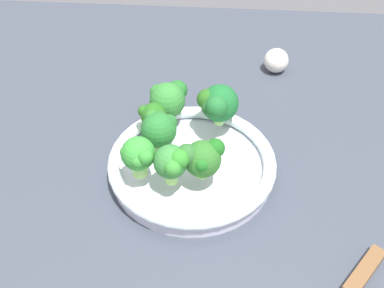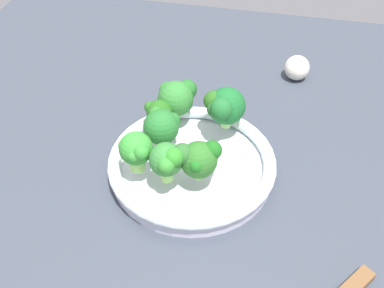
# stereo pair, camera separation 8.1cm
# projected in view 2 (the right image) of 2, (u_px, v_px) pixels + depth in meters

# --- Properties ---
(ground_plane) EXTENTS (1.30, 1.30, 0.03)m
(ground_plane) POSITION_uv_depth(u_px,v_px,m) (200.00, 192.00, 0.84)
(ground_plane) COLOR #3A404C
(bowl) EXTENTS (0.29, 0.29, 0.04)m
(bowl) POSITION_uv_depth(u_px,v_px,m) (192.00, 165.00, 0.84)
(bowl) COLOR silver
(bowl) RESTS_ON ground_plane
(broccoli_floret_0) EXTENTS (0.07, 0.07, 0.07)m
(broccoli_floret_0) POSITION_uv_depth(u_px,v_px,m) (177.00, 97.00, 0.88)
(broccoli_floret_0) COLOR #9BCB6F
(broccoli_floret_0) RESTS_ON bowl
(broccoli_floret_1) EXTENTS (0.06, 0.06, 0.07)m
(broccoli_floret_1) POSITION_uv_depth(u_px,v_px,m) (167.00, 160.00, 0.76)
(broccoli_floret_1) COLOR #90D05E
(broccoli_floret_1) RESTS_ON bowl
(broccoli_floret_2) EXTENTS (0.06, 0.06, 0.07)m
(broccoli_floret_2) POSITION_uv_depth(u_px,v_px,m) (162.00, 126.00, 0.83)
(broccoli_floret_2) COLOR #87C162
(broccoli_floret_2) RESTS_ON bowl
(broccoli_floret_3) EXTENTS (0.06, 0.06, 0.07)m
(broccoli_floret_3) POSITION_uv_depth(u_px,v_px,m) (136.00, 150.00, 0.78)
(broccoli_floret_3) COLOR #92CC65
(broccoli_floret_3) RESTS_ON bowl
(broccoli_floret_4) EXTENTS (0.08, 0.08, 0.08)m
(broccoli_floret_4) POSITION_uv_depth(u_px,v_px,m) (224.00, 106.00, 0.85)
(broccoli_floret_4) COLOR #93CA66
(broccoli_floret_4) RESTS_ON bowl
(broccoli_floret_5) EXTENTS (0.06, 0.08, 0.07)m
(broccoli_floret_5) POSITION_uv_depth(u_px,v_px,m) (197.00, 158.00, 0.77)
(broccoli_floret_5) COLOR #80BD50
(broccoli_floret_5) RESTS_ON bowl
(broccoli_floret_6) EXTENTS (0.05, 0.05, 0.06)m
(broccoli_floret_6) POSITION_uv_depth(u_px,v_px,m) (159.00, 113.00, 0.86)
(broccoli_floret_6) COLOR #97D66D
(broccoli_floret_6) RESTS_ON bowl
(garlic_bulb) EXTENTS (0.05, 0.05, 0.05)m
(garlic_bulb) POSITION_uv_depth(u_px,v_px,m) (297.00, 68.00, 1.05)
(garlic_bulb) COLOR silver
(garlic_bulb) RESTS_ON ground_plane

